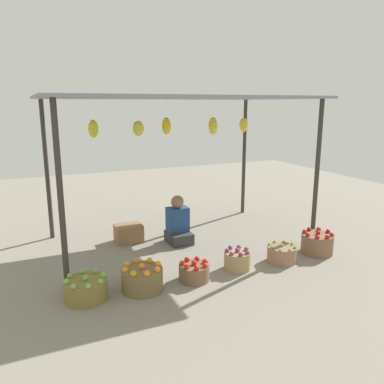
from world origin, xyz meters
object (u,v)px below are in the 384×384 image
(basket_oranges, at_px, (142,278))
(wooden_crate_near_vendor, at_px, (129,233))
(basket_red_tomatoes, at_px, (194,272))
(basket_red_apples, at_px, (317,243))
(basket_purple_onions, at_px, (237,260))
(basket_green_apples, at_px, (86,289))
(vendor_person, at_px, (178,225))
(basket_limes, at_px, (282,254))

(basket_oranges, relative_size, wooden_crate_near_vendor, 1.17)
(basket_red_tomatoes, bearing_deg, basket_red_apples, 1.75)
(basket_purple_onions, relative_size, wooden_crate_near_vendor, 0.84)
(basket_red_apples, bearing_deg, basket_purple_onions, -179.88)
(basket_green_apples, bearing_deg, vendor_person, 37.49)
(basket_oranges, xyz_separation_m, basket_red_tomatoes, (0.68, -0.02, -0.03))
(vendor_person, height_order, basket_limes, vendor_person)
(basket_limes, bearing_deg, basket_oranges, 179.96)
(basket_red_tomatoes, bearing_deg, vendor_person, 76.03)
(basket_green_apples, relative_size, basket_purple_onions, 1.40)
(basket_oranges, bearing_deg, wooden_crate_near_vendor, 80.20)
(basket_purple_onions, bearing_deg, basket_red_apples, 0.12)
(basket_purple_onions, height_order, basket_limes, basket_purple_onions)
(basket_green_apples, height_order, basket_oranges, basket_oranges)
(basket_green_apples, bearing_deg, basket_purple_onions, -0.31)
(basket_oranges, distance_m, wooden_crate_near_vendor, 1.74)
(basket_purple_onions, bearing_deg, basket_limes, -3.23)
(basket_oranges, relative_size, basket_limes, 1.22)
(basket_purple_onions, distance_m, basket_limes, 0.71)
(basket_oranges, height_order, wooden_crate_near_vendor, basket_oranges)
(basket_oranges, distance_m, basket_red_apples, 2.76)
(vendor_person, height_order, basket_red_tomatoes, vendor_person)
(basket_purple_onions, height_order, wooden_crate_near_vendor, basket_purple_onions)
(basket_green_apples, relative_size, basket_limes, 1.22)
(vendor_person, height_order, basket_green_apples, vendor_person)
(basket_red_tomatoes, bearing_deg, wooden_crate_near_vendor, 102.64)
(basket_purple_onions, height_order, basket_red_apples, basket_red_apples)
(basket_red_apples, bearing_deg, vendor_person, 143.13)
(basket_red_apples, bearing_deg, basket_green_apples, 179.86)
(basket_red_apples, bearing_deg, basket_red_tomatoes, -178.25)
(basket_oranges, height_order, basket_red_apples, basket_red_apples)
(wooden_crate_near_vendor, bearing_deg, basket_limes, -43.94)
(vendor_person, bearing_deg, basket_oranges, -127.30)
(vendor_person, distance_m, basket_red_apples, 2.18)
(vendor_person, xyz_separation_m, basket_red_tomatoes, (-0.34, -1.37, -0.18))
(basket_green_apples, relative_size, wooden_crate_near_vendor, 1.17)
(basket_green_apples, xyz_separation_m, basket_red_tomatoes, (1.35, -0.07, -0.01))
(basket_oranges, bearing_deg, basket_red_tomatoes, -1.84)
(vendor_person, xyz_separation_m, basket_limes, (1.05, -1.35, -0.18))
(basket_red_tomatoes, distance_m, basket_purple_onions, 0.68)
(basket_purple_onions, distance_m, wooden_crate_near_vendor, 1.98)
(vendor_person, xyz_separation_m, wooden_crate_near_vendor, (-0.73, 0.37, -0.16))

